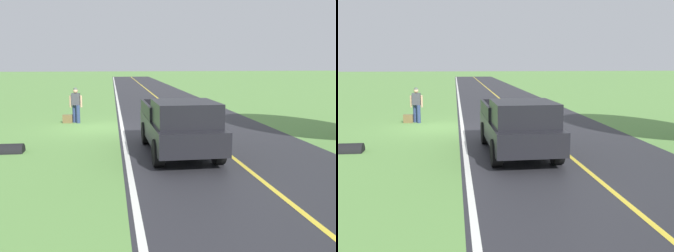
# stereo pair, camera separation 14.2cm
# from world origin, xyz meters

# --- Properties ---
(ground_plane) EXTENTS (200.00, 200.00, 0.00)m
(ground_plane) POSITION_xyz_m (0.00, 0.00, 0.00)
(ground_plane) COLOR #609347
(road_surface) EXTENTS (6.98, 120.00, 0.00)m
(road_surface) POSITION_xyz_m (-4.44, 0.00, 0.00)
(road_surface) COLOR #28282D
(road_surface) RESTS_ON ground
(lane_edge_line) EXTENTS (0.16, 117.60, 0.00)m
(lane_edge_line) POSITION_xyz_m (-1.13, 0.00, 0.01)
(lane_edge_line) COLOR silver
(lane_edge_line) RESTS_ON ground
(lane_centre_line) EXTENTS (0.14, 117.60, 0.00)m
(lane_centre_line) POSITION_xyz_m (-4.44, 0.00, 0.01)
(lane_centre_line) COLOR gold
(lane_centre_line) RESTS_ON ground
(hitchhiker_walking) EXTENTS (0.62, 0.53, 1.75)m
(hitchhiker_walking) POSITION_xyz_m (1.06, -1.65, 0.98)
(hitchhiker_walking) COLOR navy
(hitchhiker_walking) RESTS_ON ground
(suitcase_carried) EXTENTS (0.47, 0.23, 0.41)m
(suitcase_carried) POSITION_xyz_m (1.48, -1.60, 0.21)
(suitcase_carried) COLOR brown
(suitcase_carried) RESTS_ON ground
(pickup_truck_passing) EXTENTS (2.17, 5.43, 1.82)m
(pickup_truck_passing) POSITION_xyz_m (-2.85, 5.73, 0.97)
(pickup_truck_passing) COLOR black
(pickup_truck_passing) RESTS_ON ground
(drainage_culvert) EXTENTS (0.80, 0.60, 0.60)m
(drainage_culvert) POSITION_xyz_m (2.67, 4.73, 0.00)
(drainage_culvert) COLOR black
(drainage_culvert) RESTS_ON ground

